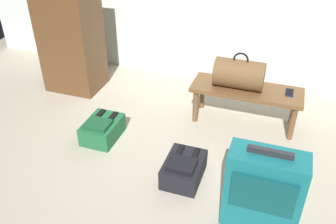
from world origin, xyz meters
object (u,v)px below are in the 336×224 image
Objects in this scene: duffel_bag_brown at (239,74)px; side_cabinet at (71,39)px; backpack_dark at (184,169)px; bench at (246,94)px; cell_phone at (289,92)px; suitcase_upright_teal at (263,190)px; backpack_green at (102,129)px.

duffel_bag_brown is 1.79m from side_cabinet.
backpack_dark is at bearing -103.80° from duffel_bag_brown.
backpack_dark is (-0.31, -0.93, -0.22)m from bench.
cell_phone reaches higher than bench.
suitcase_upright_teal is (0.37, -1.22, -0.16)m from duffel_bag_brown.
suitcase_upright_teal is 1.73× the size of backpack_dark.
side_cabinet is at bearing 146.21° from backpack_dark.
suitcase_upright_teal reaches higher than bench.
backpack_green is 0.88m from backpack_dark.
bench is 0.91× the size of side_cabinet.
backpack_dark is at bearing -17.61° from backpack_green.
bench is 0.21m from duffel_bag_brown.
suitcase_upright_teal reaches higher than cell_phone.
duffel_bag_brown reaches higher than cell_phone.
backpack_green is at bearing 158.81° from suitcase_upright_teal.
bench is 1.52× the size of suitcase_upright_teal.
cell_phone is 0.38× the size of backpack_green.
suitcase_upright_teal is 1.56m from backpack_green.
backpack_green is 1.00× the size of backpack_dark.
side_cabinet is (-1.87, 0.11, 0.24)m from bench.
backpack_green is (-1.15, -0.66, -0.22)m from bench.
duffel_bag_brown is at bearing -3.63° from side_cabinet.
bench is 1.00m from backpack_dark.
duffel_bag_brown is 1.16× the size of backpack_dark.
suitcase_upright_teal is at bearing -25.91° from backpack_dark.
backpack_green is 1.15m from side_cabinet.
backpack_dark is (-0.68, -0.97, -0.28)m from cell_phone.
backpack_green is (-1.44, 0.56, -0.25)m from suitcase_upright_teal.
backpack_green is (-1.07, -0.66, -0.40)m from duffel_bag_brown.
cell_phone is 2.24m from side_cabinet.
suitcase_upright_teal is (-0.08, -1.26, -0.03)m from cell_phone.
suitcase_upright_teal is at bearing -93.70° from cell_phone.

